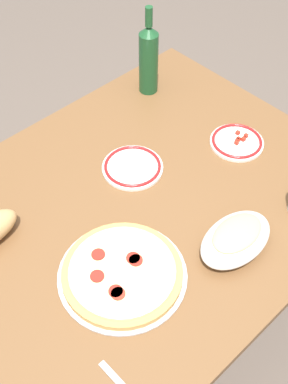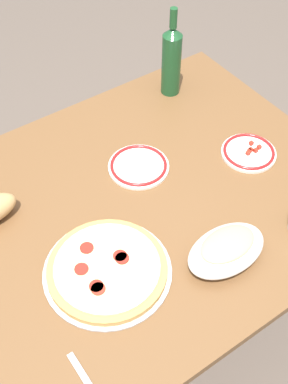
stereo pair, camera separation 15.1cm
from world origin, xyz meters
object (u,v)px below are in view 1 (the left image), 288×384
at_px(wine_bottle, 149,58).
at_px(side_plate_far, 237,142).
at_px(dining_table, 144,221).
at_px(pepperoni_pizza, 122,273).
at_px(baked_pasta_dish, 236,238).
at_px(side_plate_near, 133,167).

relative_size(wine_bottle, side_plate_far, 1.84).
bearing_deg(wine_bottle, dining_table, -135.11).
bearing_deg(pepperoni_pizza, dining_table, 34.61).
bearing_deg(pepperoni_pizza, wine_bottle, 41.37).
bearing_deg(dining_table, wine_bottle, 44.89).
bearing_deg(baked_pasta_dish, dining_table, 101.52).
distance_m(pepperoni_pizza, baked_pasta_dish, 0.33).
bearing_deg(baked_pasta_dish, side_plate_far, 38.70).
bearing_deg(side_plate_near, baked_pasta_dish, -89.69).
relative_size(baked_pasta_dish, side_plate_near, 1.22).
relative_size(side_plate_near, side_plate_far, 1.09).
bearing_deg(side_plate_near, side_plate_far, -24.82).
xyz_separation_m(baked_pasta_dish, wine_bottle, (0.32, 0.69, 0.10)).
relative_size(baked_pasta_dish, side_plate_far, 1.32).
bearing_deg(side_plate_far, side_plate_near, 155.18).
xyz_separation_m(wine_bottle, side_plate_near, (-0.32, -0.26, -0.13)).
relative_size(pepperoni_pizza, baked_pasta_dish, 1.46).
relative_size(dining_table, pepperoni_pizza, 3.67).
xyz_separation_m(dining_table, pepperoni_pizza, (-0.23, -0.16, 0.13)).
height_order(baked_pasta_dish, wine_bottle, wine_bottle).
height_order(side_plate_near, side_plate_far, side_plate_far).
height_order(pepperoni_pizza, side_plate_far, pepperoni_pizza).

